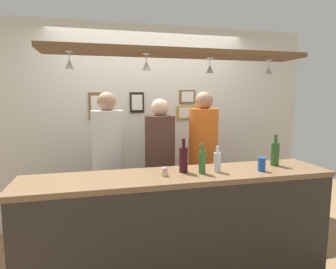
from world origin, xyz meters
The scene contains 21 objects.
ground_plane centered at (0.00, 0.00, 0.00)m, with size 8.00×8.00×0.00m, color olive.
back_wall centered at (0.00, 1.10, 1.30)m, with size 4.40×0.06×2.60m, color silver.
bar_counter centered at (0.00, -0.50, 0.69)m, with size 2.70×0.55×1.02m.
overhead_glass_rack centered at (0.00, -0.30, 2.04)m, with size 2.20×0.36×0.04m, color brown.
hanging_wineglass_far_left centered at (-0.87, -0.35, 1.93)m, with size 0.07×0.07×0.13m.
hanging_wineglass_left centered at (-0.29, -0.37, 1.93)m, with size 0.07×0.07×0.13m.
hanging_wineglass_center_left centered at (0.29, -0.26, 1.93)m, with size 0.07×0.07×0.13m.
hanging_wineglass_center centered at (0.87, -0.26, 1.93)m, with size 0.07×0.07×0.13m.
person_left_white_patterned_shirt centered at (-0.58, 0.45, 1.05)m, with size 0.34×0.34×1.73m.
person_middle_brown_shirt centered at (-0.01, 0.45, 1.00)m, with size 0.34×0.34×1.66m.
person_right_orange_shirt centered at (0.51, 0.45, 1.05)m, with size 0.34×0.34×1.74m.
bottle_beer_green_import centered at (0.18, -0.38, 1.13)m, with size 0.06×0.06×0.26m.
bottle_wine_dark_red centered at (0.04, -0.31, 1.14)m, with size 0.08×0.08×0.30m.
bottle_champagne_green centered at (0.97, -0.28, 1.14)m, with size 0.08×0.08×0.30m.
bottle_soda_clear centered at (0.33, -0.37, 1.12)m, with size 0.06×0.06×0.23m.
drink_can centered at (0.73, -0.44, 1.08)m, with size 0.07×0.07×0.12m, color #1E4CB2.
cupcake centered at (-0.15, -0.38, 1.06)m, with size 0.06×0.06×0.08m.
picture_frame_upper_small centered at (0.51, 1.06, 1.68)m, with size 0.22×0.02×0.18m.
picture_frame_lower_pair centered at (0.51, 1.06, 1.47)m, with size 0.30×0.02×0.18m.
picture_frame_crest centered at (-0.18, 1.06, 1.61)m, with size 0.18×0.02×0.26m.
picture_frame_caricature centered at (-0.66, 1.06, 1.57)m, with size 0.26×0.02×0.34m.
Camera 1 is at (-0.68, -2.64, 1.68)m, focal length 30.41 mm.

